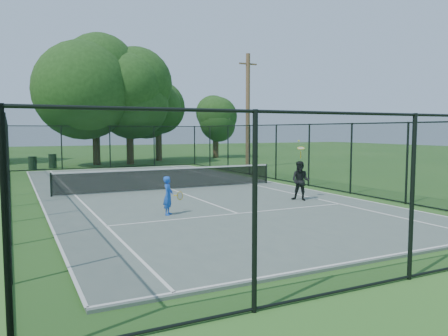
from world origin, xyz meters
name	(u,v)px	position (x,y,z in m)	size (l,w,h in m)	color
ground	(171,190)	(0.00, 0.00, 0.00)	(120.00, 120.00, 0.00)	#26551D
tennis_court	(171,190)	(0.00, 0.00, 0.03)	(11.00, 24.00, 0.06)	#586761
tennis_net	(171,178)	(0.00, 0.00, 0.58)	(10.08, 0.08, 0.95)	black
fence	(171,157)	(0.00, 0.00, 1.50)	(13.10, 26.10, 3.00)	black
tree_near_left	(95,88)	(-0.33, 16.49, 5.93)	(7.38, 7.38, 9.63)	#332114
tree_near_mid	(129,96)	(2.08, 15.57, 5.33)	(6.62, 6.62, 8.65)	#332114
tree_near_right	(158,105)	(5.34, 18.47, 4.83)	(5.51, 5.51, 7.61)	#332114
tree_far_right	(216,124)	(11.69, 20.21, 3.29)	(4.03, 4.03, 5.32)	#332114
trash_bin_left	(33,163)	(-5.05, 13.96, 0.45)	(0.58, 0.58, 0.89)	black
trash_bin_right	(53,161)	(-3.73, 14.51, 0.51)	(0.58, 0.58, 1.00)	black
utility_pole	(248,110)	(8.98, 9.00, 4.11)	(1.40, 0.30, 8.10)	#4C3823
player_blue	(168,196)	(-2.04, -5.59, 0.66)	(0.83, 0.53, 1.21)	blue
player_black	(301,181)	(3.33, -5.13, 0.81)	(0.88, 1.08, 2.26)	black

